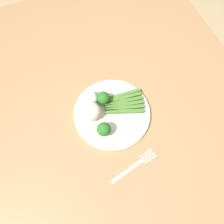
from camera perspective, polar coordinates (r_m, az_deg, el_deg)
The scene contains 9 objects.
ground_plane at distance 1.49m, azimuth -1.28°, elevation -10.43°, with size 6.00×6.00×0.02m, color tan.
dining_table at distance 0.83m, azimuth -2.25°, elevation -0.09°, with size 1.22×1.09×0.78m.
plate at distance 0.71m, azimuth 0.00°, elevation -0.39°, with size 0.26×0.26×0.01m, color silver.
asparagus_bundle at distance 0.72m, azimuth 3.22°, elevation 2.45°, with size 0.10×0.15×0.01m.
broccoli_right at distance 0.65m, azimuth -2.25°, elevation -4.80°, with size 0.05×0.05×0.06m.
broccoli_front at distance 0.70m, azimuth -2.18°, elevation 3.98°, with size 0.04×0.04×0.05m.
cauliflower_outer_edge at distance 0.70m, azimuth -5.96°, elevation 3.83°, with size 0.05×0.05×0.05m, color silver.
cauliflower_edge at distance 0.68m, azimuth -5.71°, elevation 0.16°, with size 0.06×0.06×0.06m, color white.
fork at distance 0.67m, azimuth 6.09°, elevation -14.66°, with size 0.05×0.17×0.00m.
Camera 1 is at (0.32, -0.09, 1.44)m, focal length 33.19 mm.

